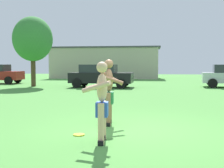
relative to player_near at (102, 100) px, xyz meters
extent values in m
plane|color=#4C8E3D|center=(0.61, 1.15, -0.86)|extent=(80.00, 80.00, 0.00)
cube|color=black|center=(0.02, -0.21, -0.82)|extent=(0.13, 0.27, 0.09)
cylinder|color=#E0AD89|center=(0.02, -0.21, -0.45)|extent=(0.13, 0.13, 0.82)
cube|color=black|center=(-0.01, 0.21, -0.82)|extent=(0.13, 0.27, 0.09)
cylinder|color=#E0AD89|center=(-0.01, 0.21, -0.45)|extent=(0.13, 0.13, 0.82)
cube|color=blue|center=(0.01, 0.00, -0.19)|extent=(0.26, 0.34, 0.30)
ellipsoid|color=#E0AD89|center=(0.01, 0.00, 0.26)|extent=(0.24, 0.32, 0.60)
cylinder|color=#E0AD89|center=(-0.08, -0.22, 0.29)|extent=(0.57, 0.11, 0.25)
cylinder|color=#E0AD89|center=(-0.11, 0.20, 0.29)|extent=(0.58, 0.19, 0.23)
sphere|color=#E0AD89|center=(0.01, 0.00, 0.68)|extent=(0.23, 0.23, 0.23)
cube|color=black|center=(-0.13, 1.97, -0.82)|extent=(0.13, 0.27, 0.09)
cylinder|color=#936647|center=(-0.13, 1.97, -0.43)|extent=(0.13, 0.13, 0.86)
cube|color=black|center=(-0.10, 1.56, -0.82)|extent=(0.13, 0.27, 0.09)
cylinder|color=#936647|center=(-0.10, 1.56, -0.43)|extent=(0.13, 0.13, 0.86)
cube|color=#28844C|center=(-0.12, 1.76, -0.16)|extent=(0.26, 0.34, 0.31)
ellipsoid|color=#936647|center=(-0.12, 1.76, 0.31)|extent=(0.24, 0.32, 0.62)
cylinder|color=#936647|center=(-0.03, 1.98, 0.34)|extent=(0.56, 0.26, 0.38)
cylinder|color=#936647|center=(0.00, 1.56, 0.34)|extent=(0.59, 0.25, 0.27)
sphere|color=#936647|center=(-0.12, 1.76, 0.75)|extent=(0.24, 0.24, 0.24)
cylinder|color=yellow|center=(-0.60, 0.46, -0.85)|extent=(0.26, 0.26, 0.03)
cube|color=black|center=(-2.50, 14.01, -0.19)|extent=(4.37, 1.97, 0.70)
cube|color=#282D33|center=(-2.70, 14.02, 0.44)|extent=(2.47, 1.68, 0.56)
cylinder|color=black|center=(-0.96, 14.85, -0.54)|extent=(0.65, 0.25, 0.64)
cylinder|color=black|center=(-1.03, 13.05, -0.54)|extent=(0.65, 0.25, 0.64)
cylinder|color=black|center=(-3.97, 14.97, -0.54)|extent=(0.65, 0.25, 0.64)
cylinder|color=black|center=(-4.04, 13.17, -0.54)|extent=(0.65, 0.25, 0.64)
cylinder|color=black|center=(5.26, 16.29, -0.54)|extent=(0.66, 0.29, 0.64)
cylinder|color=black|center=(5.04, 14.50, -0.54)|extent=(0.66, 0.29, 0.64)
cylinder|color=black|center=(-10.46, 17.70, -0.54)|extent=(0.65, 0.25, 0.64)
cylinder|color=black|center=(-10.37, 15.91, -0.54)|extent=(0.65, 0.25, 0.64)
cube|color=#B2A893|center=(-4.43, 27.42, 0.83)|extent=(12.02, 4.45, 3.39)
cube|color=#3F3F44|center=(-4.43, 27.42, 2.60)|extent=(12.50, 4.63, 0.16)
cylinder|color=#4C3823|center=(-7.52, 14.16, 0.28)|extent=(0.33, 0.33, 2.29)
ellipsoid|color=#387F38|center=(-7.52, 14.16, 2.55)|extent=(2.84, 2.84, 3.19)
camera|label=1|loc=(1.04, -5.85, 0.74)|focal=46.67mm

